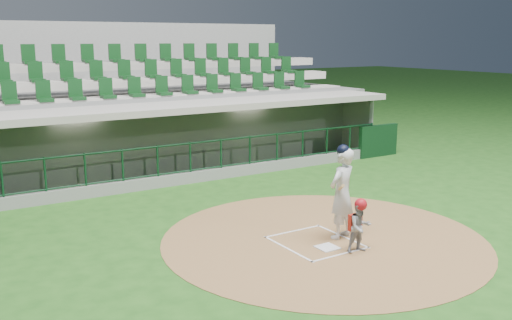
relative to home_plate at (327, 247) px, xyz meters
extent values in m
plane|color=#1C4A15|center=(0.00, 0.70, -0.02)|extent=(120.00, 120.00, 0.00)
cylinder|color=brown|center=(0.30, 0.50, -0.02)|extent=(7.20, 7.20, 0.01)
cube|color=silver|center=(0.00, 0.00, 0.00)|extent=(0.43, 0.43, 0.02)
cube|color=white|center=(-0.75, 0.40, 0.00)|extent=(0.05, 1.80, 0.01)
cube|color=white|center=(0.75, 0.40, 0.00)|extent=(0.05, 1.80, 0.01)
cube|color=white|center=(0.00, 1.25, 0.00)|extent=(1.55, 0.05, 0.01)
cube|color=silver|center=(0.00, -0.45, 0.00)|extent=(1.55, 0.05, 0.01)
cube|color=gray|center=(0.00, 8.20, -0.57)|extent=(15.00, 3.00, 0.10)
cube|color=gray|center=(0.00, 9.80, 0.83)|extent=(15.00, 0.20, 2.70)
cube|color=#B1AD9C|center=(0.00, 9.68, 1.08)|extent=(13.50, 0.04, 0.90)
cube|color=slate|center=(7.50, 8.20, 0.83)|extent=(0.20, 3.00, 2.70)
cube|color=gray|center=(0.00, 7.95, 2.28)|extent=(15.40, 3.50, 0.20)
cube|color=slate|center=(0.00, 6.65, 0.13)|extent=(15.00, 0.15, 0.40)
cube|color=black|center=(0.00, 6.65, 1.70)|extent=(15.00, 0.01, 0.95)
cube|color=olive|center=(0.00, 9.25, -0.30)|extent=(12.75, 0.40, 0.45)
cube|color=white|center=(-3.00, 8.20, 2.15)|extent=(1.30, 0.35, 0.04)
cube|color=white|center=(3.00, 8.20, 2.15)|extent=(1.30, 0.35, 0.04)
cube|color=black|center=(7.80, 6.60, 0.58)|extent=(1.80, 0.18, 1.20)
imported|color=#A71216|center=(-0.80, 9.03, 0.38)|extent=(1.13, 0.68, 1.80)
imported|color=#AF1220|center=(2.47, 9.01, 0.29)|extent=(0.89, 0.67, 1.63)
imported|color=#9D1011|center=(3.77, 9.06, 0.28)|extent=(1.53, 0.66, 1.59)
cube|color=slate|center=(0.00, 11.45, 1.13)|extent=(17.00, 6.50, 2.50)
cube|color=#A8A197|center=(0.00, 9.95, 2.28)|extent=(16.60, 0.95, 0.30)
cube|color=#A8A298|center=(0.00, 10.90, 2.83)|extent=(16.60, 0.95, 0.30)
cube|color=#9A948B|center=(0.00, 11.85, 3.38)|extent=(16.60, 0.95, 0.30)
cube|color=gray|center=(0.00, 14.80, 2.50)|extent=(17.00, 0.25, 5.05)
imported|color=silver|center=(0.67, 0.36, 1.01)|extent=(0.85, 0.69, 2.04)
sphere|color=black|center=(0.67, 0.36, 1.97)|extent=(0.28, 0.28, 0.28)
cylinder|color=tan|center=(0.42, 0.11, 1.23)|extent=(0.58, 0.79, 0.39)
imported|color=gray|center=(0.43, -0.52, 0.53)|extent=(0.57, 0.47, 1.07)
sphere|color=#A2111A|center=(0.43, -0.52, 1.01)|extent=(0.26, 0.26, 0.26)
cube|color=maroon|center=(0.43, -0.37, 0.60)|extent=(0.32, 0.10, 0.35)
camera|label=1|loc=(-7.38, -8.91, 4.35)|focal=40.00mm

